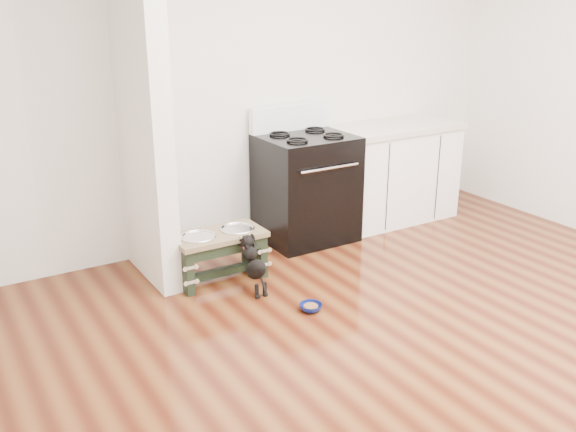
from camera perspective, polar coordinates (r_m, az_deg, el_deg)
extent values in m
plane|color=#41170B|center=(4.08, 15.49, -12.01)|extent=(5.00, 5.00, 0.00)
plane|color=silver|center=(5.53, -2.51, 11.84)|extent=(5.00, 0.00, 5.00)
cube|color=silver|center=(4.70, -12.89, 10.02)|extent=(0.15, 0.80, 2.70)
cube|color=black|center=(5.56, 1.61, 2.48)|extent=(0.76, 0.65, 0.92)
cube|color=black|center=(5.33, 3.42, 1.03)|extent=(0.58, 0.02, 0.50)
cylinder|color=silver|center=(5.21, 3.74, 4.26)|extent=(0.56, 0.02, 0.02)
cube|color=white|center=(5.65, 0.13, 8.72)|extent=(0.76, 0.08, 0.22)
torus|color=black|center=(5.23, 0.83, 6.75)|extent=(0.18, 0.18, 0.02)
torus|color=black|center=(5.42, 4.08, 7.17)|extent=(0.18, 0.18, 0.02)
torus|color=black|center=(5.46, -0.75, 7.30)|extent=(0.18, 0.18, 0.02)
torus|color=black|center=(5.65, 2.42, 7.70)|extent=(0.18, 0.18, 0.02)
cube|color=white|center=(6.15, 9.18, 3.63)|extent=(1.20, 0.60, 0.86)
cube|color=beige|center=(6.05, 9.41, 7.78)|extent=(1.24, 0.64, 0.05)
cube|color=black|center=(6.08, 10.56, -0.40)|extent=(1.20, 0.06, 0.10)
cube|color=black|center=(4.76, -9.41, -4.50)|extent=(0.06, 0.33, 0.34)
cube|color=black|center=(4.99, -3.03, -3.09)|extent=(0.06, 0.33, 0.34)
cube|color=black|center=(4.70, -5.40, -2.99)|extent=(0.54, 0.03, 0.08)
cube|color=black|center=(4.91, -6.09, -4.99)|extent=(0.54, 0.06, 0.06)
cube|color=brown|center=(4.80, -6.22, -1.72)|extent=(0.69, 0.37, 0.04)
cylinder|color=silver|center=(4.74, -7.96, -2.06)|extent=(0.23, 0.23, 0.04)
cylinder|color=silver|center=(4.86, -4.52, -1.35)|extent=(0.23, 0.23, 0.04)
torus|color=silver|center=(4.73, -7.98, -1.80)|extent=(0.27, 0.27, 0.02)
torus|color=silver|center=(4.85, -4.53, -1.10)|extent=(0.27, 0.27, 0.02)
cylinder|color=black|center=(4.61, -2.80, -6.68)|extent=(0.03, 0.03, 0.10)
cylinder|color=black|center=(4.64, -2.08, -6.50)|extent=(0.03, 0.03, 0.10)
sphere|color=black|center=(4.62, -2.73, -7.18)|extent=(0.04, 0.04, 0.04)
sphere|color=black|center=(4.65, -2.02, -6.99)|extent=(0.04, 0.04, 0.04)
ellipsoid|color=black|center=(4.62, -2.86, -4.77)|extent=(0.12, 0.28, 0.25)
sphere|color=black|center=(4.65, -3.41, -3.27)|extent=(0.11, 0.11, 0.11)
sphere|color=black|center=(4.65, -3.62, -2.28)|extent=(0.10, 0.10, 0.10)
sphere|color=black|center=(4.69, -4.34, -2.10)|extent=(0.03, 0.03, 0.03)
sphere|color=black|center=(4.72, -3.65, -1.96)|extent=(0.03, 0.03, 0.03)
cylinder|color=black|center=(4.57, -2.19, -6.16)|extent=(0.02, 0.08, 0.09)
torus|color=#DC4058|center=(4.65, -3.53, -2.77)|extent=(0.09, 0.06, 0.09)
imported|color=#0C1757|center=(4.45, 2.04, -8.12)|extent=(0.19, 0.19, 0.05)
cylinder|color=brown|center=(4.44, 2.04, -8.08)|extent=(0.10, 0.10, 0.02)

